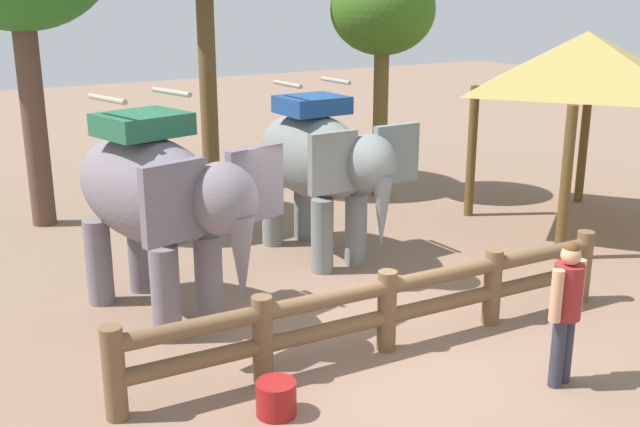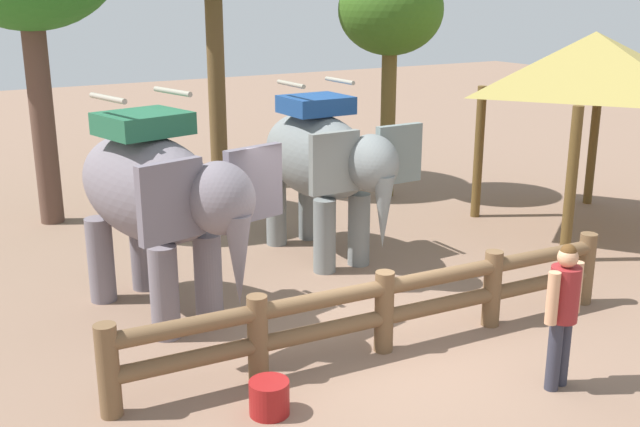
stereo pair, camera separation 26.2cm
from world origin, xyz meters
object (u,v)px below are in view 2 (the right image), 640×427
(elephant_near_left, at_px, (157,195))
(feed_bucket, at_px, (269,398))
(log_fence, at_px, (384,306))
(thatched_shelter, at_px, (593,64))
(elephant_center, at_px, (323,161))
(tree_back_center, at_px, (391,14))
(tourist_woman_in_black, at_px, (563,306))

(elephant_near_left, height_order, feed_bucket, elephant_near_left)
(log_fence, bearing_deg, thatched_shelter, 20.64)
(feed_bucket, bearing_deg, elephant_center, 52.64)
(elephant_near_left, relative_size, tree_back_center, 0.75)
(elephant_near_left, xyz_separation_m, feed_bucket, (0.10, -3.03, -1.54))
(log_fence, height_order, tourist_woman_in_black, tourist_woman_in_black)
(tree_back_center, xyz_separation_m, feed_bucket, (-6.30, -6.73, -3.69))
(feed_bucket, bearing_deg, tree_back_center, 46.89)
(log_fence, xyz_separation_m, thatched_shelter, (6.13, 2.31, 2.48))
(elephant_near_left, bearing_deg, feed_bucket, -88.02)
(elephant_center, xyz_separation_m, tourist_woman_in_black, (0.05, -5.11, -0.67))
(tourist_woman_in_black, relative_size, feed_bucket, 3.95)
(elephant_near_left, bearing_deg, tree_back_center, 30.02)
(tree_back_center, bearing_deg, elephant_center, -139.81)
(log_fence, distance_m, tree_back_center, 8.23)
(elephant_near_left, bearing_deg, tourist_woman_in_black, -52.67)
(elephant_center, height_order, feed_bucket, elephant_center)
(tourist_woman_in_black, bearing_deg, tree_back_center, 67.75)
(elephant_center, xyz_separation_m, thatched_shelter, (5.01, -1.06, 1.42))
(log_fence, xyz_separation_m, elephant_center, (1.12, 3.37, 1.06))
(elephant_near_left, height_order, thatched_shelter, thatched_shelter)
(thatched_shelter, xyz_separation_m, feed_bucket, (-8.04, -2.91, -2.90))
(thatched_shelter, bearing_deg, log_fence, -159.36)
(log_fence, xyz_separation_m, tourist_woman_in_black, (1.18, -1.74, 0.39))
(tourist_woman_in_black, distance_m, thatched_shelter, 6.74)
(elephant_near_left, xyz_separation_m, thatched_shelter, (8.14, -0.12, 1.36))
(log_fence, bearing_deg, tourist_woman_in_black, -55.99)
(elephant_center, xyz_separation_m, feed_bucket, (-3.03, -3.96, -1.47))
(log_fence, distance_m, thatched_shelter, 7.01)
(thatched_shelter, relative_size, tree_back_center, 0.88)
(elephant_near_left, xyz_separation_m, tree_back_center, (6.41, 3.70, 2.15))
(elephant_center, bearing_deg, log_fence, -108.43)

